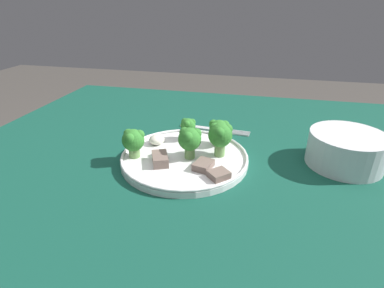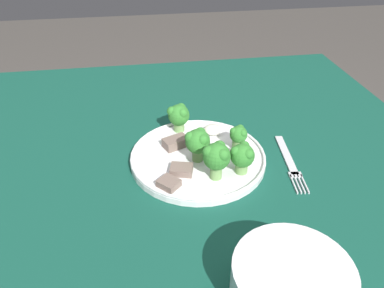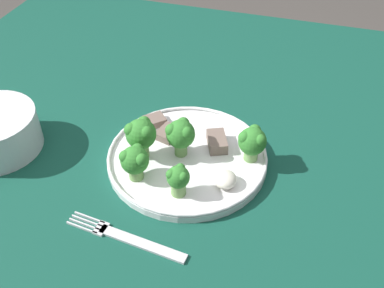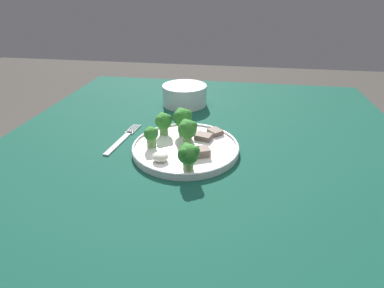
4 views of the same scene
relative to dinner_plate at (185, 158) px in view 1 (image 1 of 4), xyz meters
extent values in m
cube|color=#114738|center=(0.04, 0.05, -0.02)|extent=(1.10, 1.15, 0.03)
cylinder|color=brown|center=(-0.45, -0.47, -0.40)|extent=(0.06, 0.06, 0.72)
cylinder|color=brown|center=(-0.45, 0.56, -0.40)|extent=(0.06, 0.06, 0.72)
cylinder|color=white|center=(0.00, 0.00, 0.00)|extent=(0.26, 0.26, 0.01)
torus|color=white|center=(0.00, 0.00, 0.01)|extent=(0.26, 0.26, 0.01)
cube|color=silver|center=(-0.18, 0.01, -0.01)|extent=(0.03, 0.13, 0.00)
cube|color=silver|center=(-0.17, 0.08, -0.01)|extent=(0.03, 0.02, 0.00)
cube|color=silver|center=(-0.16, 0.10, -0.01)|extent=(0.01, 0.05, 0.00)
cube|color=silver|center=(-0.17, 0.10, -0.01)|extent=(0.01, 0.05, 0.00)
cube|color=silver|center=(-0.17, 0.10, -0.01)|extent=(0.01, 0.05, 0.00)
cube|color=silver|center=(-0.18, 0.10, -0.01)|extent=(0.01, 0.05, 0.00)
cylinder|color=silver|center=(-0.06, 0.32, 0.03)|extent=(0.15, 0.15, 0.07)
cylinder|color=silver|center=(-0.06, 0.32, 0.02)|extent=(0.12, 0.12, 0.05)
cylinder|color=#709E56|center=(-0.08, -0.01, 0.01)|extent=(0.02, 0.02, 0.02)
sphere|color=#337F2D|center=(-0.08, -0.01, 0.04)|extent=(0.03, 0.03, 0.03)
sphere|color=#337F2D|center=(-0.07, -0.01, 0.05)|extent=(0.02, 0.02, 0.02)
sphere|color=#337F2D|center=(-0.09, 0.00, 0.05)|extent=(0.02, 0.02, 0.02)
sphere|color=#337F2D|center=(-0.09, -0.02, 0.05)|extent=(0.02, 0.02, 0.02)
cylinder|color=#709E56|center=(-0.07, 0.06, 0.01)|extent=(0.02, 0.02, 0.02)
sphere|color=#337F2D|center=(-0.07, 0.06, 0.04)|extent=(0.04, 0.04, 0.04)
sphere|color=#337F2D|center=(-0.06, 0.06, 0.05)|extent=(0.02, 0.02, 0.02)
sphere|color=#337F2D|center=(-0.08, 0.07, 0.05)|extent=(0.02, 0.02, 0.02)
sphere|color=#337F2D|center=(-0.08, 0.05, 0.05)|extent=(0.02, 0.02, 0.02)
cylinder|color=#709E56|center=(0.02, -0.10, 0.01)|extent=(0.02, 0.02, 0.02)
sphere|color=#337F2D|center=(0.02, -0.10, 0.04)|extent=(0.05, 0.05, 0.05)
sphere|color=#337F2D|center=(0.04, -0.10, 0.05)|extent=(0.02, 0.02, 0.02)
sphere|color=#337F2D|center=(0.02, -0.09, 0.05)|extent=(0.02, 0.02, 0.02)
sphere|color=#337F2D|center=(0.02, -0.11, 0.05)|extent=(0.02, 0.02, 0.02)
cylinder|color=#709E56|center=(-0.02, 0.07, 0.02)|extent=(0.02, 0.02, 0.03)
sphere|color=#337F2D|center=(-0.02, 0.07, 0.05)|extent=(0.05, 0.05, 0.05)
sphere|color=#337F2D|center=(-0.01, 0.07, 0.06)|extent=(0.02, 0.02, 0.02)
sphere|color=#337F2D|center=(-0.03, 0.08, 0.06)|extent=(0.02, 0.02, 0.02)
sphere|color=#337F2D|center=(-0.03, 0.06, 0.06)|extent=(0.02, 0.02, 0.02)
cylinder|color=#709E56|center=(0.00, 0.01, 0.02)|extent=(0.02, 0.02, 0.03)
sphere|color=#337F2D|center=(0.00, 0.01, 0.05)|extent=(0.05, 0.05, 0.05)
sphere|color=#337F2D|center=(0.02, 0.01, 0.06)|extent=(0.02, 0.02, 0.02)
sphere|color=#337F2D|center=(0.00, 0.02, 0.06)|extent=(0.02, 0.02, 0.02)
sphere|color=#337F2D|center=(0.00, 0.00, 0.06)|extent=(0.02, 0.02, 0.02)
cube|color=#756056|center=(0.04, -0.04, 0.01)|extent=(0.06, 0.05, 0.02)
cube|color=#756056|center=(0.04, 0.05, 0.01)|extent=(0.05, 0.04, 0.01)
cube|color=#756056|center=(0.07, 0.08, 0.01)|extent=(0.05, 0.05, 0.01)
ellipsoid|color=silver|center=(-0.04, -0.08, 0.01)|extent=(0.04, 0.03, 0.02)
camera|label=1|loc=(0.53, 0.14, 0.30)|focal=28.00mm
camera|label=2|loc=(0.10, 0.59, 0.43)|focal=35.00mm
camera|label=3|loc=(-0.52, -0.17, 0.51)|focal=42.00mm
camera|label=4|loc=(0.12, -0.64, 0.36)|focal=28.00mm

